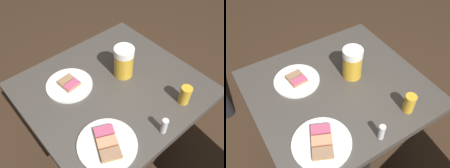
{
  "view_description": "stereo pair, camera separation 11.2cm",
  "coord_description": "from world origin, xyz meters",
  "views": [
    {
      "loc": [
        -0.49,
        -0.58,
        1.56
      ],
      "look_at": [
        0.0,
        0.0,
        0.73
      ],
      "focal_mm": 39.43,
      "sensor_mm": 36.0,
      "label": 1
    },
    {
      "loc": [
        -0.4,
        -0.64,
        1.56
      ],
      "look_at": [
        0.0,
        0.0,
        0.73
      ],
      "focal_mm": 39.43,
      "sensor_mm": 36.0,
      "label": 2
    }
  ],
  "objects": [
    {
      "name": "cafe_table",
      "position": [
        0.0,
        0.0,
        0.56
      ],
      "size": [
        0.78,
        0.72,
        0.71
      ],
      "color": "black",
      "rests_on": "ground_plane"
    },
    {
      "name": "beer_glass_small",
      "position": [
        0.18,
        -0.27,
        0.76
      ],
      "size": [
        0.05,
        0.05,
        0.09
      ],
      "primitive_type": "cylinder",
      "color": "gold",
      "rests_on": "cafe_table"
    },
    {
      "name": "plate_near",
      "position": [
        -0.21,
        -0.21,
        0.72
      ],
      "size": [
        0.23,
        0.23,
        0.03
      ],
      "color": "white",
      "rests_on": "cafe_table"
    },
    {
      "name": "salt_shaker",
      "position": [
        -0.0,
        -0.31,
        0.75
      ],
      "size": [
        0.03,
        0.03,
        0.07
      ],
      "primitive_type": "cylinder",
      "color": "silver",
      "rests_on": "cafe_table"
    },
    {
      "name": "ground_plane",
      "position": [
        0.0,
        0.0,
        0.0
      ],
      "size": [
        6.0,
        6.0,
        0.0
      ],
      "primitive_type": "plane",
      "color": "#382619"
    },
    {
      "name": "beer_mug",
      "position": [
        0.1,
        0.03,
        0.79
      ],
      "size": [
        0.1,
        0.14,
        0.16
      ],
      "color": "gold",
      "rests_on": "cafe_table"
    },
    {
      "name": "plate_far",
      "position": [
        -0.15,
        0.13,
        0.72
      ],
      "size": [
        0.21,
        0.21,
        0.03
      ],
      "color": "white",
      "rests_on": "cafe_table"
    }
  ]
}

